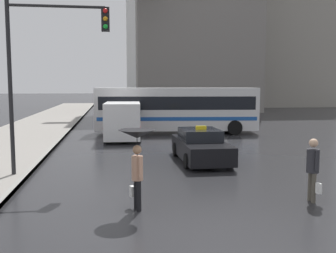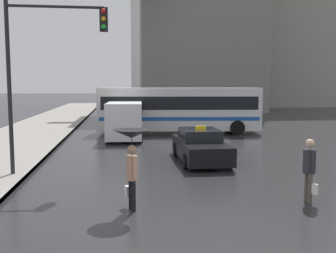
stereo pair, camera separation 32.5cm
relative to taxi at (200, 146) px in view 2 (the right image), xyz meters
name	(u,v)px [view 2 (the right image)]	position (x,y,z in m)	size (l,w,h in m)	color
ground_plane	(190,227)	(-1.81, -7.65, -0.64)	(300.00, 300.00, 0.00)	#262628
taxi	(200,146)	(0.00, 0.00, 0.00)	(1.91, 4.53, 1.51)	black
ambulance_van	(125,118)	(-3.06, 7.66, 0.59)	(2.31, 5.53, 2.21)	white
city_bus	(179,108)	(0.56, 9.82, 1.06)	(10.82, 3.49, 3.05)	silver
pedestrian_with_umbrella	(132,147)	(-3.08, -6.24, 1.01)	(0.96, 0.96, 2.10)	black
pedestrian_man	(309,166)	(1.75, -6.19, 0.40)	(0.36, 0.63, 1.77)	#4C473D
traffic_light	(47,55)	(-5.81, -2.22, 3.61)	(3.42, 0.38, 6.16)	black
building_tower_near	(199,17)	(6.46, 32.53, 10.96)	(14.68, 10.19, 23.19)	gray
building_tower_far	(287,6)	(22.02, 42.33, 14.61)	(14.69, 10.09, 30.49)	gray
monument_cross	(135,16)	(-1.70, 24.85, 9.57)	(7.92, 0.90, 17.99)	white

